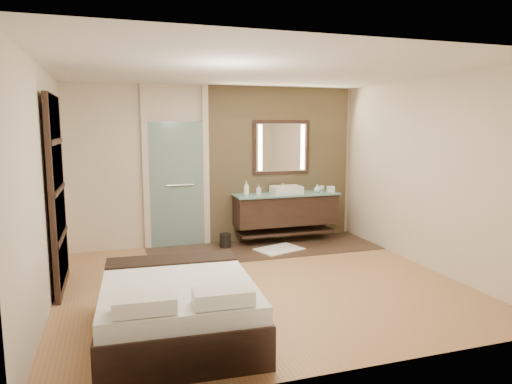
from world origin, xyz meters
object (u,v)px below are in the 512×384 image
object	(u,v)px
bed	(178,307)
waste_bin	(225,241)
vanity	(286,209)
mirror_unit	(281,147)

from	to	relation	value
bed	waste_bin	world-z (taller)	bed
vanity	waste_bin	xyz separation A→B (m)	(-1.11, -0.07, -0.46)
bed	vanity	bearing A→B (deg)	55.93
vanity	mirror_unit	size ratio (longest dim) A/B	1.75
mirror_unit	waste_bin	world-z (taller)	mirror_unit
vanity	mirror_unit	world-z (taller)	mirror_unit
waste_bin	bed	bearing A→B (deg)	-111.96
mirror_unit	bed	size ratio (longest dim) A/B	0.57
vanity	waste_bin	distance (m)	1.20
mirror_unit	bed	distance (m)	4.27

